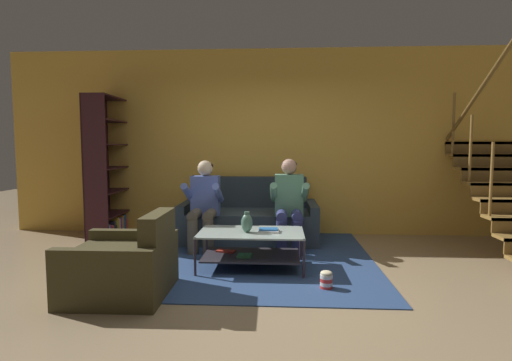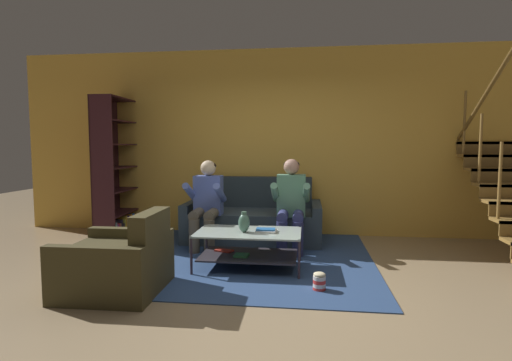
% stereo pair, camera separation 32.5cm
% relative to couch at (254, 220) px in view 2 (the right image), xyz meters
% --- Properties ---
extents(ground, '(16.80, 16.80, 0.00)m').
position_rel_couch_xyz_m(ground, '(0.31, -1.93, -0.30)').
color(ground, '#9B8462').
extents(back_partition, '(8.40, 0.12, 2.90)m').
position_rel_couch_xyz_m(back_partition, '(0.31, 0.53, 1.15)').
color(back_partition, gold).
rests_on(back_partition, ground).
extents(couch, '(1.97, 0.96, 0.92)m').
position_rel_couch_xyz_m(couch, '(0.00, 0.00, 0.00)').
color(couch, '#33414B').
rests_on(couch, ground).
extents(person_seated_left, '(0.50, 0.58, 1.20)m').
position_rel_couch_xyz_m(person_seated_left, '(-0.57, -0.57, 0.36)').
color(person_seated_left, brown).
rests_on(person_seated_left, ground).
extents(person_seated_right, '(0.50, 0.58, 1.22)m').
position_rel_couch_xyz_m(person_seated_right, '(0.57, -0.56, 0.37)').
color(person_seated_right, navy).
rests_on(person_seated_right, ground).
extents(coffee_table, '(1.19, 0.70, 0.43)m').
position_rel_couch_xyz_m(coffee_table, '(0.12, -1.37, -0.01)').
color(coffee_table, '#B2C5B9').
rests_on(coffee_table, ground).
extents(area_rug, '(3.05, 3.32, 0.01)m').
position_rel_couch_xyz_m(area_rug, '(0.06, -0.81, -0.29)').
color(area_rug, navy).
rests_on(area_rug, ground).
extents(vase, '(0.13, 0.13, 0.24)m').
position_rel_couch_xyz_m(vase, '(0.08, -1.42, 0.24)').
color(vase, '#456D5C').
rests_on(vase, coffee_table).
extents(book_stack, '(0.25, 0.18, 0.04)m').
position_rel_couch_xyz_m(book_stack, '(0.33, -1.38, 0.15)').
color(book_stack, silver).
rests_on(book_stack, coffee_table).
extents(bookshelf, '(0.37, 0.96, 2.13)m').
position_rel_couch_xyz_m(bookshelf, '(-2.19, 0.03, 0.51)').
color(bookshelf, '#35181E').
rests_on(bookshelf, ground).
extents(armchair, '(0.91, 0.90, 0.78)m').
position_rel_couch_xyz_m(armchair, '(-1.02, -2.27, -0.03)').
color(armchair, '#403A20').
rests_on(armchair, ground).
extents(popcorn_tub, '(0.12, 0.12, 0.18)m').
position_rel_couch_xyz_m(popcorn_tub, '(0.91, -2.00, -0.21)').
color(popcorn_tub, red).
rests_on(popcorn_tub, ground).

